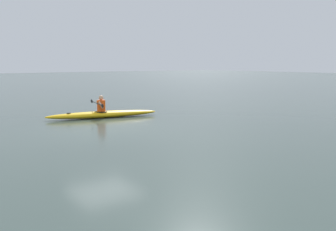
% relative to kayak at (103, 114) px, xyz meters
% --- Properties ---
extents(ground_plane, '(160.00, 160.00, 0.00)m').
position_rel_kayak_xyz_m(ground_plane, '(1.46, 2.69, -0.15)').
color(ground_plane, '#384742').
extents(kayak, '(5.13, 1.90, 0.30)m').
position_rel_kayak_xyz_m(kayak, '(0.00, 0.00, 0.00)').
color(kayak, '#EAB214').
rests_on(kayak, ground).
extents(kayaker, '(0.70, 2.41, 0.72)m').
position_rel_kayak_xyz_m(kayaker, '(0.09, -0.02, 0.45)').
color(kayaker, '#E04C14').
rests_on(kayaker, kayak).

